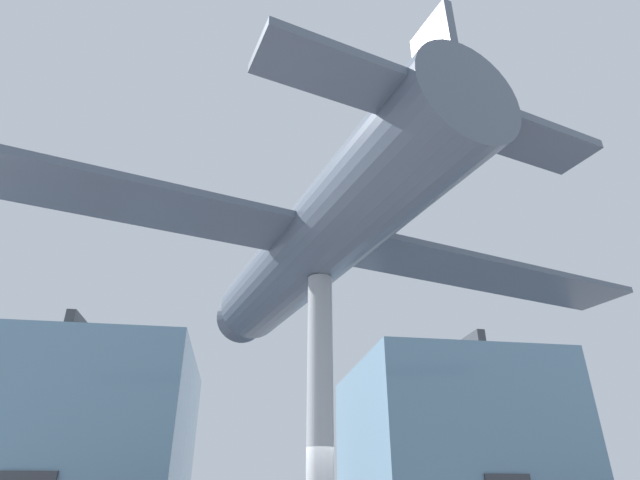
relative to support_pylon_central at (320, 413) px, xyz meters
name	(u,v)px	position (x,y,z in m)	size (l,w,h in m)	color
glass_pavilion_left	(82,440)	(-8.43, 13.53, 0.53)	(8.93, 10.85, 8.02)	#60849E
glass_pavilion_right	(448,445)	(8.43, 13.53, 0.53)	(8.93, 10.85, 8.02)	#60849E
support_pylon_central	(320,413)	(0.00, 0.00, 0.00)	(0.59, 0.59, 6.38)	#999EA3
suspended_airplane	(315,244)	(-0.08, 0.28, 4.27)	(20.88, 13.63, 3.44)	#4C5666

